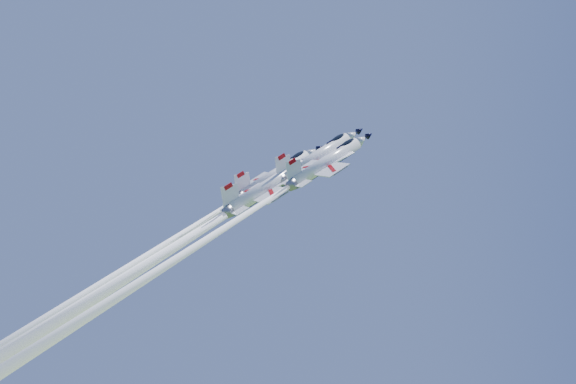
# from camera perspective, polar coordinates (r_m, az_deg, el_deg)

# --- Properties ---
(jet_lead) EXTENTS (39.62, 31.10, 43.35)m
(jet_lead) POSITION_cam_1_polar(r_m,az_deg,el_deg) (93.41, -7.13, -3.06)
(jet_lead) COLOR white
(jet_left) EXTENTS (44.10, 34.92, 49.06)m
(jet_left) POSITION_cam_1_polar(r_m,az_deg,el_deg) (96.78, -12.64, -5.70)
(jet_left) COLOR white
(jet_right) EXTENTS (40.55, 32.14, 45.19)m
(jet_right) POSITION_cam_1_polar(r_m,az_deg,el_deg) (85.22, -8.20, -4.82)
(jet_right) COLOR white
(jet_slot) EXTENTS (38.72, 30.19, 41.83)m
(jet_slot) POSITION_cam_1_polar(r_m,az_deg,el_deg) (91.77, -11.32, -5.50)
(jet_slot) COLOR white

